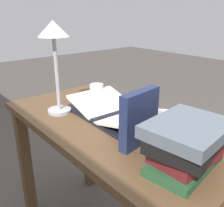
{
  "coord_description": "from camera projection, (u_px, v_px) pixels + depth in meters",
  "views": [
    {
      "loc": [
        -0.81,
        0.67,
        1.26
      ],
      "look_at": [
        0.03,
        -0.03,
        0.86
      ],
      "focal_mm": 40.0,
      "sensor_mm": 36.0,
      "label": 1
    }
  ],
  "objects": [
    {
      "name": "open_book",
      "position": [
        116.0,
        112.0,
        1.22
      ],
      "size": [
        0.54,
        0.32,
        0.07
      ],
      "rotation": [
        0.0,
        0.0,
        -0.04
      ],
      "color": "black",
      "rests_on": "reading_desk"
    },
    {
      "name": "book_stack_tall",
      "position": [
        187.0,
        143.0,
        0.8
      ],
      "size": [
        0.24,
        0.29,
        0.16
      ],
      "color": "#234C2D",
      "rests_on": "reading_desk"
    },
    {
      "name": "reading_desk",
      "position": [
        111.0,
        149.0,
        1.2
      ],
      "size": [
        1.18,
        0.57,
        0.78
      ],
      "color": "brown",
      "rests_on": "ground_plane"
    },
    {
      "name": "coffee_mug",
      "position": [
        97.0,
        93.0,
        1.4
      ],
      "size": [
        0.1,
        0.08,
        0.1
      ],
      "rotation": [
        0.0,
        0.0,
        3.74
      ],
      "color": "white",
      "rests_on": "reading_desk"
    },
    {
      "name": "book_standing_upright",
      "position": [
        139.0,
        118.0,
        0.93
      ],
      "size": [
        0.06,
        0.19,
        0.22
      ],
      "rotation": [
        0.0,
        0.0,
        0.12
      ],
      "color": "#1E284C",
      "rests_on": "reading_desk"
    },
    {
      "name": "reading_lamp",
      "position": [
        54.0,
        42.0,
        1.15
      ],
      "size": [
        0.14,
        0.14,
        0.45
      ],
      "color": "#ADADB2",
      "rests_on": "reading_desk"
    }
  ]
}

